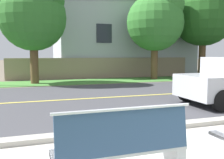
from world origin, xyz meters
The scene contains 11 objects.
ground_plane centered at (0.00, 8.00, 0.00)m, with size 140.00×140.00×0.00m, color #665B4C.
curb_edge centered at (0.00, 2.35, 0.06)m, with size 44.00×0.30×0.11m, color #ADA89E.
street_asphalt centered at (0.00, 6.50, 0.00)m, with size 52.00×8.00×0.01m, color #424247.
road_centre_line centered at (0.00, 6.50, 0.01)m, with size 48.00×0.14×0.01m, color #E0CC4C.
far_verge_grass centered at (0.00, 12.19, 0.01)m, with size 48.00×2.80×0.02m, color #478438.
bench_left centered at (-1.20, 0.49, 0.45)m, with size 1.72×0.48×1.01m.
shade_tree_far_left centered at (-1.97, 12.02, 3.91)m, with size 3.65×3.65×6.02m.
shade_tree_left centered at (5.61, 12.25, 3.97)m, with size 3.70×3.70×6.11m.
shade_tree_centre centered at (9.76, 12.70, 4.80)m, with size 4.48×4.48×7.39m.
garden_wall centered at (2.65, 14.34, 0.70)m, with size 13.00×0.36×1.40m, color gray.
house_across_street centered at (5.05, 17.54, 3.15)m, with size 11.62×6.91×6.21m.
Camera 1 is at (-2.23, -2.29, 1.63)m, focal length 39.45 mm.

